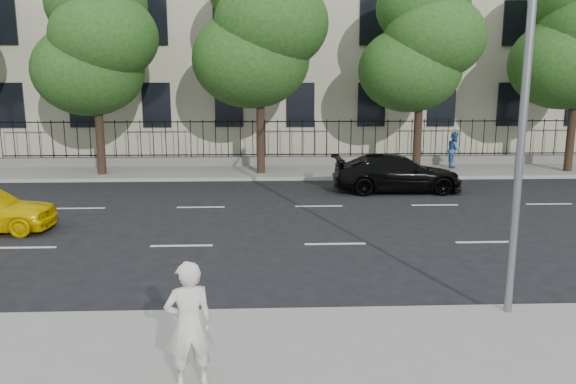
% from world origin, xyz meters
% --- Properties ---
extents(ground, '(120.00, 120.00, 0.00)m').
position_xyz_m(ground, '(0.00, 0.00, 0.00)').
color(ground, black).
rests_on(ground, ground).
extents(near_sidewalk, '(60.00, 4.00, 0.15)m').
position_xyz_m(near_sidewalk, '(0.00, -4.00, 0.07)').
color(near_sidewalk, gray).
rests_on(near_sidewalk, ground).
extents(far_sidewalk, '(60.00, 4.00, 0.15)m').
position_xyz_m(far_sidewalk, '(0.00, 14.00, 0.07)').
color(far_sidewalk, gray).
rests_on(far_sidewalk, ground).
extents(lane_markings, '(49.60, 4.62, 0.01)m').
position_xyz_m(lane_markings, '(0.00, 4.75, 0.01)').
color(lane_markings, silver).
rests_on(lane_markings, ground).
extents(iron_fence, '(30.00, 0.50, 2.20)m').
position_xyz_m(iron_fence, '(0.00, 15.70, 0.65)').
color(iron_fence, slate).
rests_on(iron_fence, far_sidewalk).
extents(street_light, '(0.25, 3.32, 8.05)m').
position_xyz_m(street_light, '(2.50, -1.77, 5.15)').
color(street_light, slate).
rests_on(street_light, near_sidewalk).
extents(tree_b, '(5.53, 5.12, 8.97)m').
position_xyz_m(tree_b, '(-8.96, 13.36, 5.84)').
color(tree_b, '#382619').
rests_on(tree_b, far_sidewalk).
extents(tree_c, '(5.89, 5.50, 9.80)m').
position_xyz_m(tree_c, '(-1.96, 13.36, 6.41)').
color(tree_c, '#382619').
rests_on(tree_c, far_sidewalk).
extents(tree_d, '(5.34, 4.94, 8.84)m').
position_xyz_m(tree_d, '(5.04, 13.36, 5.84)').
color(tree_d, '#382619').
rests_on(tree_d, far_sidewalk).
extents(black_sedan, '(4.93, 2.02, 1.43)m').
position_xyz_m(black_sedan, '(3.23, 9.46, 0.71)').
color(black_sedan, black).
rests_on(black_sedan, ground).
extents(woman_near, '(0.74, 0.59, 1.76)m').
position_xyz_m(woman_near, '(-2.85, -4.59, 1.03)').
color(woman_near, white).
rests_on(woman_near, near_sidewalk).
extents(pedestrian_far, '(0.89, 1.00, 1.70)m').
position_xyz_m(pedestrian_far, '(7.11, 14.34, 1.00)').
color(pedestrian_far, '#315E9C').
rests_on(pedestrian_far, far_sidewalk).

